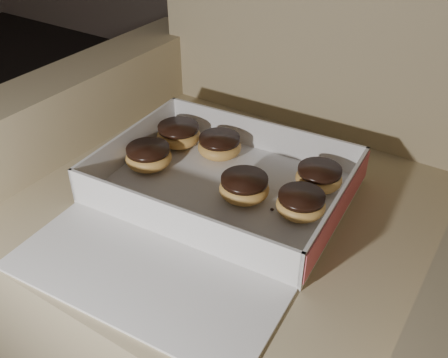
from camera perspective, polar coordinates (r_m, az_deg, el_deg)
The scene contains 11 objects.
armchair at distance 1.05m, azimuth 3.61°, elevation -5.88°, with size 0.96×0.81×1.01m.
bakery_box at distance 0.89m, azimuth -1.25°, elevation -2.27°, with size 0.47×0.54×0.07m.
donut_a at distance 0.86m, azimuth 8.79°, elevation -2.82°, with size 0.09×0.09×0.04m.
donut_b at distance 0.94m, azimuth 10.79°, elevation 0.21°, with size 0.09×0.09×0.04m.
donut_c at distance 0.99m, azimuth -8.61°, elevation 2.56°, with size 0.09×0.09×0.05m.
donut_d at distance 0.89m, azimuth 2.33°, elevation -0.94°, with size 0.09×0.09×0.05m.
donut_e at distance 1.01m, azimuth -0.51°, elevation 3.83°, with size 0.09×0.09×0.04m.
donut_f at distance 1.05m, azimuth -5.21°, elevation 5.09°, with size 0.09×0.09×0.05m.
crumb_a at distance 0.88m, azimuth 5.51°, elevation -3.48°, with size 0.01×0.01×0.00m, color black.
crumb_b at distance 0.92m, azimuth -12.38°, elevation -2.14°, with size 0.01×0.01×0.00m, color black.
crumb_c at distance 0.84m, azimuth -5.76°, elevation -5.61°, with size 0.01×0.01×0.00m, color black.
Camera 1 is at (1.14, 0.19, 1.00)m, focal length 40.00 mm.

